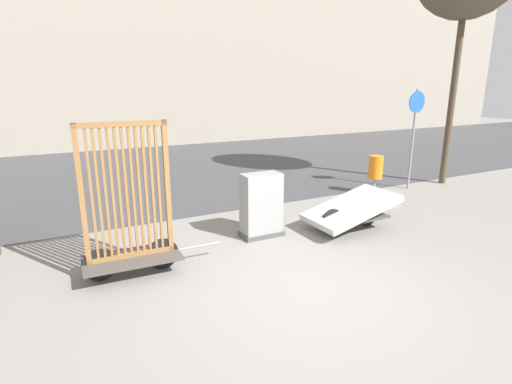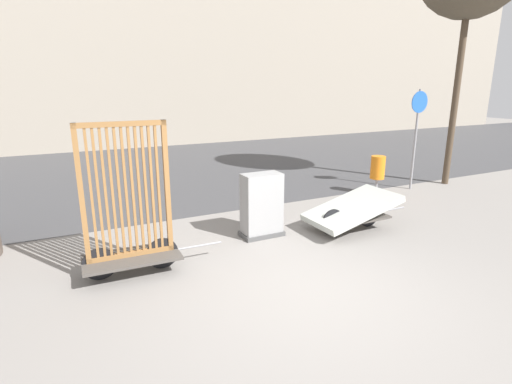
% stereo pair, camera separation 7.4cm
% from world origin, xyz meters
% --- Properties ---
extents(ground_plane, '(60.00, 60.00, 0.00)m').
position_xyz_m(ground_plane, '(0.00, 0.00, 0.00)').
color(ground_plane, gray).
extents(road_strip, '(56.00, 10.15, 0.01)m').
position_xyz_m(road_strip, '(0.00, 8.75, 0.00)').
color(road_strip, '#424244').
rests_on(road_strip, ground_plane).
extents(building_facade, '(48.00, 4.00, 10.81)m').
position_xyz_m(building_facade, '(0.00, 15.83, 5.41)').
color(building_facade, '#9E9384').
rests_on(building_facade, ground_plane).
extents(bike_cart_with_bedframe, '(2.07, 0.76, 2.22)m').
position_xyz_m(bike_cart_with_bedframe, '(-2.02, 1.58, 0.80)').
color(bike_cart_with_bedframe, '#4C4742').
rests_on(bike_cart_with_bedframe, ground_plane).
extents(bike_cart_with_mattress, '(2.22, 1.05, 0.70)m').
position_xyz_m(bike_cart_with_mattress, '(2.03, 1.58, 0.40)').
color(bike_cart_with_mattress, '#4C4742').
rests_on(bike_cart_with_mattress, ground_plane).
extents(utility_cabinet, '(0.77, 0.44, 1.16)m').
position_xyz_m(utility_cabinet, '(0.37, 2.09, 0.54)').
color(utility_cabinet, '#4C4C4C').
rests_on(utility_cabinet, ground_plane).
extents(trash_bin, '(0.35, 0.35, 0.98)m').
position_xyz_m(trash_bin, '(4.27, 3.32, 0.68)').
color(trash_bin, gray).
rests_on(trash_bin, ground_plane).
extents(sign_post, '(0.54, 0.06, 2.58)m').
position_xyz_m(sign_post, '(5.47, 3.32, 1.66)').
color(sign_post, gray).
rests_on(sign_post, ground_plane).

